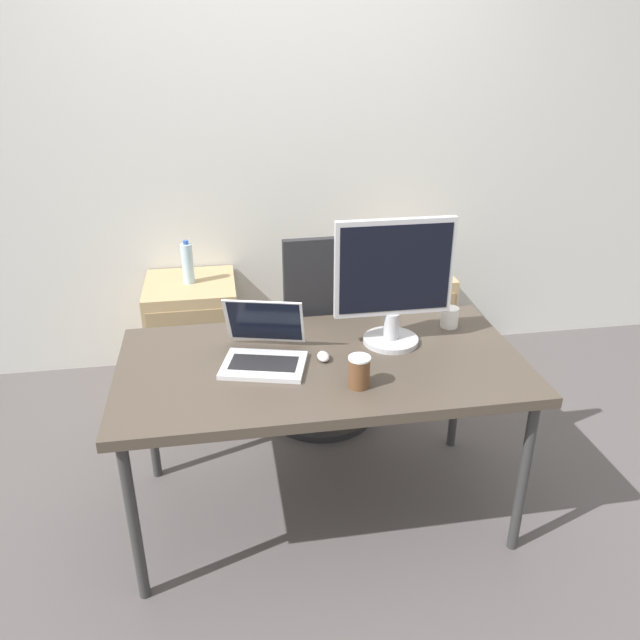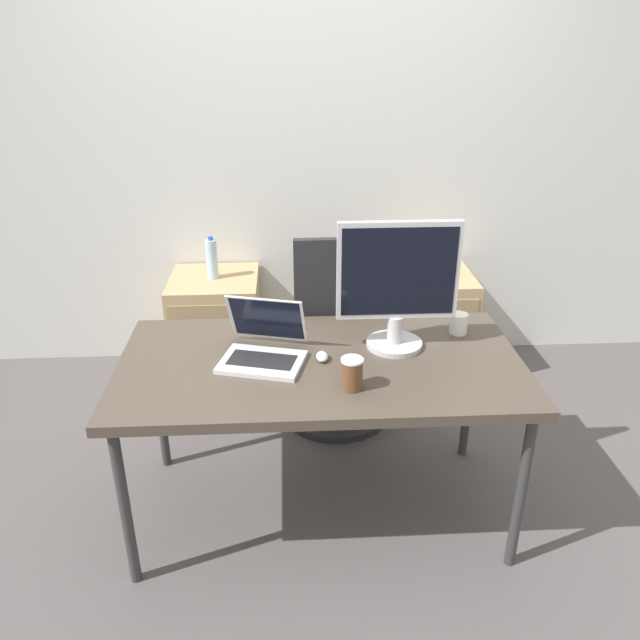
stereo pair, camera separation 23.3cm
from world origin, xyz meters
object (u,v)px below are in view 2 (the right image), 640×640
object	(u,v)px
office_chair	(338,355)
mouse	(322,356)
cabinet_left	(217,327)
laptop_center	(264,347)
water_bottle	(212,259)
cabinet_right	(425,322)
coffee_cup_brown	(352,374)
monitor	(397,285)
coffee_cup_white	(459,323)

from	to	relation	value
office_chair	mouse	bearing A→B (deg)	-100.32
cabinet_left	laptop_center	size ratio (longest dim) A/B	1.62
office_chair	water_bottle	size ratio (longest dim) A/B	4.42
cabinet_right	office_chair	bearing A→B (deg)	-136.43
laptop_center	coffee_cup_brown	xyz separation A→B (m)	(0.31, -0.24, 0.01)
monitor	mouse	distance (m)	0.39
monitor	mouse	size ratio (longest dim) A/B	7.35
water_bottle	mouse	bearing A→B (deg)	-65.71
coffee_cup_brown	coffee_cup_white	bearing A→B (deg)	40.55
cabinet_left	cabinet_right	world-z (taller)	same
cabinet_left	coffee_cup_brown	bearing A→B (deg)	-65.85
laptop_center	monitor	world-z (taller)	monitor
water_bottle	mouse	size ratio (longest dim) A/B	3.44
monitor	coffee_cup_white	size ratio (longest dim) A/B	5.93
water_bottle	monitor	world-z (taller)	monitor
mouse	coffee_cup_white	world-z (taller)	coffee_cup_white
office_chair	coffee_cup_white	world-z (taller)	office_chair
laptop_center	coffee_cup_brown	size ratio (longest dim) A/B	3.22
cabinet_right	mouse	size ratio (longest dim) A/B	8.79
cabinet_right	mouse	world-z (taller)	mouse
cabinet_left	cabinet_right	distance (m)	1.21
water_bottle	laptop_center	world-z (taller)	laptop_center
mouse	monitor	bearing A→B (deg)	18.82
cabinet_left	monitor	bearing A→B (deg)	-52.64
cabinet_left	mouse	bearing A→B (deg)	-65.67
cabinet_right	monitor	distance (m)	1.33
coffee_cup_white	office_chair	bearing A→B (deg)	135.43
cabinet_left	water_bottle	world-z (taller)	water_bottle
monitor	coffee_cup_brown	xyz separation A→B (m)	(-0.20, -0.31, -0.20)
water_bottle	laptop_center	bearing A→B (deg)	-74.82
water_bottle	coffee_cup_brown	bearing A→B (deg)	-65.88
water_bottle	coffee_cup_brown	world-z (taller)	water_bottle
laptop_center	office_chair	bearing A→B (deg)	61.43
cabinet_left	laptop_center	xyz separation A→B (m)	(0.31, -1.15, 0.46)
coffee_cup_white	water_bottle	bearing A→B (deg)	138.46
water_bottle	coffee_cup_white	world-z (taller)	water_bottle
cabinet_left	cabinet_right	size ratio (longest dim) A/B	1.00
office_chair	coffee_cup_brown	distance (m)	0.95
cabinet_left	mouse	distance (m)	1.36
cabinet_right	monitor	world-z (taller)	monitor
cabinet_left	monitor	world-z (taller)	monitor
coffee_cup_white	laptop_center	bearing A→B (deg)	-167.67
laptop_center	monitor	size ratio (longest dim) A/B	0.74
office_chair	cabinet_left	distance (m)	0.84
laptop_center	mouse	world-z (taller)	laptop_center
laptop_center	water_bottle	bearing A→B (deg)	105.18
cabinet_left	water_bottle	size ratio (longest dim) A/B	2.56
monitor	coffee_cup_white	world-z (taller)	monitor
laptop_center	monitor	distance (m)	0.56
water_bottle	laptop_center	xyz separation A→B (m)	(0.31, -1.15, 0.05)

